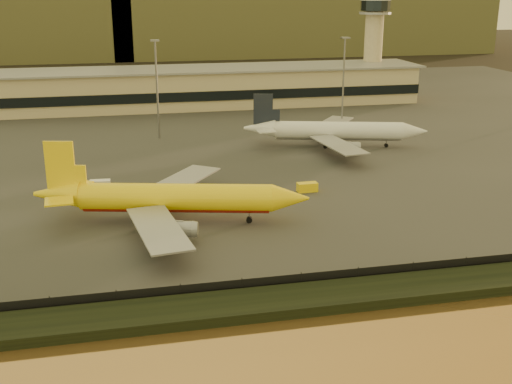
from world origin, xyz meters
The scene contains 11 objects.
ground centered at (0.00, 0.00, 0.00)m, with size 900.00×900.00×0.00m, color black.
embankment centered at (0.00, -17.00, 0.70)m, with size 320.00×7.00×1.40m, color black.
tarmac centered at (0.00, 95.00, 0.10)m, with size 320.00×220.00×0.20m, color #2D2D2D.
perimeter_fence centered at (0.00, -13.00, 1.30)m, with size 300.00×0.05×2.20m, color black.
terminal_building centered at (-14.52, 125.55, 6.25)m, with size 202.00×25.00×12.60m.
control_tower centered at (70.00, 131.00, 21.66)m, with size 11.20×11.20×35.50m.
apron_light_masts centered at (15.00, 75.00, 15.70)m, with size 152.20×12.20×25.40m.
dhl_cargo_jet centered at (-12.44, 16.16, 4.38)m, with size 46.44×44.61×14.01m.
white_narrowbody_jet centered at (32.23, 61.20, 4.11)m, with size 44.94×42.94×13.09m.
gse_vehicle_yellow centered at (14.97, 27.43, 1.09)m, with size 3.95×1.78×1.78m, color yellow.
gse_vehicle_white centered at (-24.69, 37.80, 1.10)m, with size 4.00×1.80×1.80m, color white.
Camera 1 is at (-20.36, -87.24, 38.80)m, focal length 45.00 mm.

